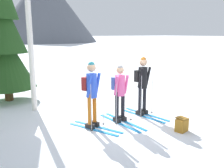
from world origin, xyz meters
name	(u,v)px	position (x,y,z in m)	size (l,w,h in m)	color
ground_plane	(115,122)	(0.00, 0.00, 0.00)	(400.00, 400.00, 0.00)	white
skier_in_blue	(91,91)	(-0.74, 0.00, 1.05)	(0.95, 1.60, 1.83)	#1E84D1
skier_in_pink	(120,91)	(0.16, -0.01, 0.94)	(0.61, 1.80, 1.68)	#1E84D1
skier_in_black	(142,82)	(1.11, 0.13, 1.05)	(0.63, 1.75, 1.84)	#1E84D1
pine_tree_mid	(4,39)	(-2.14, 4.22, 2.35)	(2.13, 2.13, 5.15)	#51381E
birch_tree_slender	(29,26)	(-1.64, 2.43, 2.79)	(0.62, 0.80, 5.43)	silver
backpack_on_snow_front	(182,125)	(1.14, -1.49, 0.19)	(0.37, 0.31, 0.38)	#99661E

